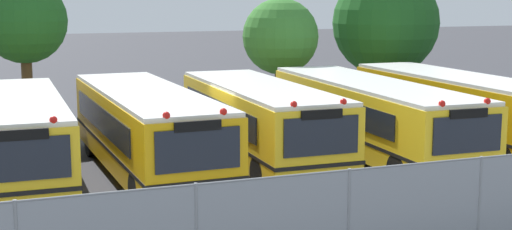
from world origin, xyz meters
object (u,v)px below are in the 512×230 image
Objects in this scene: school_bus_2 at (147,128)px; tree_3 at (385,22)px; school_bus_1 at (18,137)px; tree_1 at (23,23)px; school_bus_4 at (369,115)px; tree_2 at (279,36)px; school_bus_5 at (460,109)px; school_bus_3 at (260,121)px.

tree_3 reaches higher than school_bus_2.
school_bus_2 is (3.59, -0.15, 0.02)m from school_bus_1.
school_bus_1 is at bearing -94.76° from tree_1.
tree_1 is at bearing -39.11° from school_bus_4.
tree_1 is (-10.21, 8.73, 2.83)m from school_bus_4.
school_bus_1 is 13.37m from tree_2.
school_bus_2 is 1.73× the size of tree_1.
tree_3 reaches higher than school_bus_1.
tree_3 is at bearing -152.49° from school_bus_1.
tree_1 is at bearing 174.60° from tree_2.
school_bus_4 is 3.53m from school_bus_5.
school_bus_5 is 1.64× the size of tree_3.
tree_2 is at bearing -135.51° from school_bus_2.
school_bus_3 is 1.44× the size of tree_3.
tree_3 is at bearing -148.50° from school_bus_2.
school_bus_4 is (7.32, -0.17, -0.02)m from school_bus_2.
tree_1 is (-13.74, 8.71, 2.81)m from school_bus_5.
school_bus_3 is 3.76m from school_bus_4.
school_bus_1 is 0.86× the size of school_bus_4.
tree_1 is (-6.45, 8.53, 2.82)m from school_bus_3.
tree_2 is 0.80× the size of tree_3.
tree_1 reaches higher than school_bus_5.
tree_2 is (10.18, -0.96, -0.66)m from tree_1.
school_bus_4 is 8.06m from tree_2.
school_bus_4 is (3.75, -0.20, -0.01)m from school_bus_3.
school_bus_2 is 10.85m from school_bus_5.
tree_1 is at bearing 179.46° from tree_3.
school_bus_1 is 8.91m from tree_1.
school_bus_4 is at bearing 0.17° from school_bus_5.
tree_1 is 1.15× the size of tree_2.
school_bus_1 is 1.59× the size of tree_1.
school_bus_2 is 1.10× the size of school_bus_3.
tree_2 reaches higher than school_bus_2.
tree_3 is at bearing -137.38° from school_bus_3.
school_bus_3 is at bearing 178.84° from school_bus_2.
tree_2 is at bearing -171.69° from tree_3.
school_bus_2 is at bearing 1.12° from school_bus_3.
school_bus_4 is at bearing -89.82° from tree_2.
school_bus_2 is 7.32m from school_bus_4.
school_bus_3 is 8.71m from tree_2.
school_bus_3 is 1.80× the size of tree_2.
school_bus_1 is at bearing -153.33° from tree_3.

